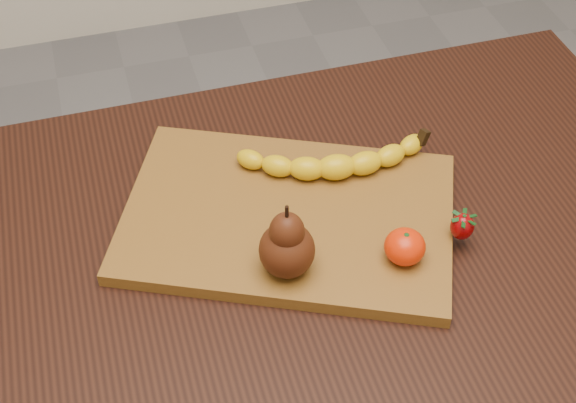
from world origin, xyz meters
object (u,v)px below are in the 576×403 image
object	(u,v)px
pear	(287,239)
mandarin	(405,247)
cutting_board	(288,217)
table	(352,266)

from	to	relation	value
pear	mandarin	distance (m)	0.16
cutting_board	mandarin	distance (m)	0.18
cutting_board	pear	xyz separation A→B (m)	(-0.03, -0.10, 0.07)
cutting_board	table	bearing A→B (deg)	9.26
pear	mandarin	size ratio (longest dim) A/B	2.08
table	mandarin	bearing A→B (deg)	-73.64
table	pear	size ratio (longest dim) A/B	8.92
pear	cutting_board	bearing A→B (deg)	72.94
mandarin	cutting_board	bearing A→B (deg)	134.44
cutting_board	mandarin	bearing A→B (deg)	-20.67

